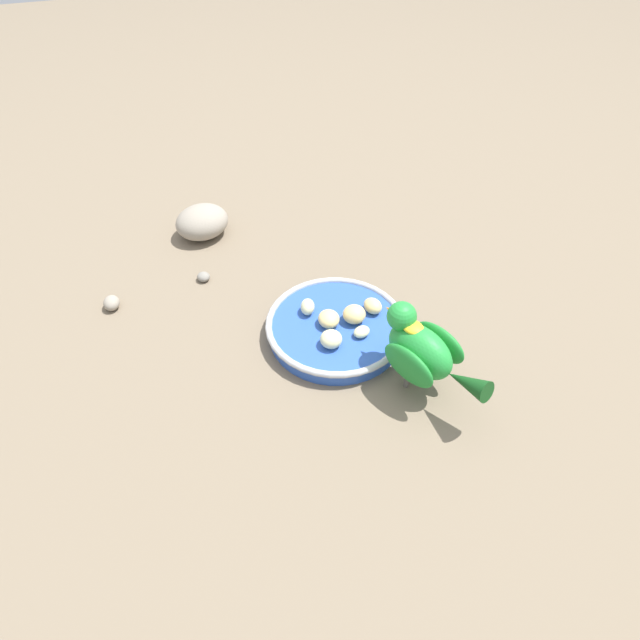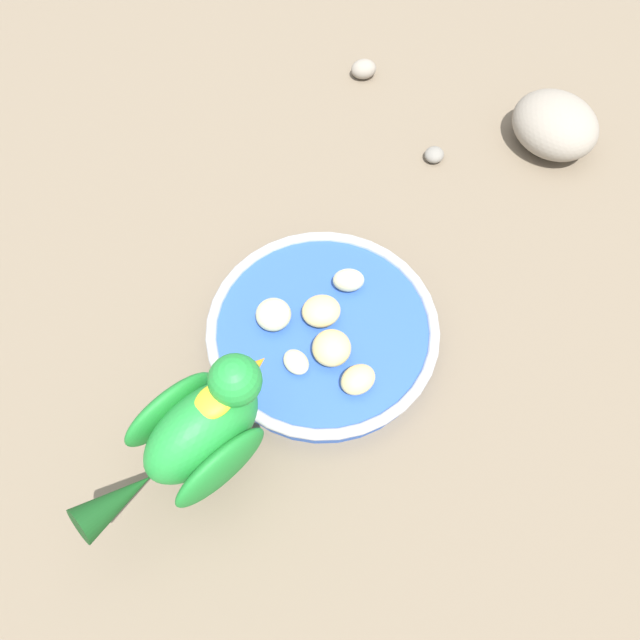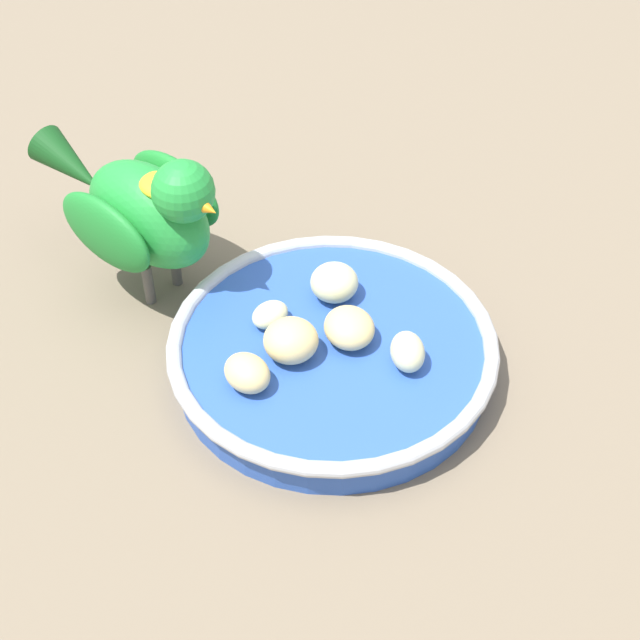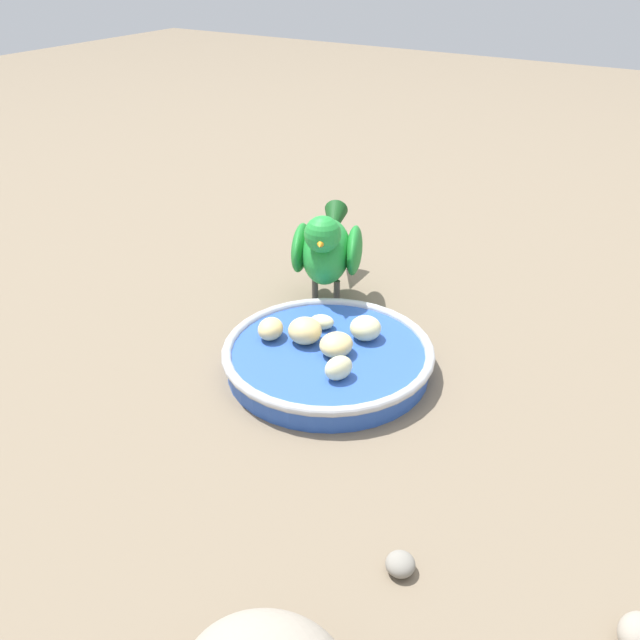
{
  "view_description": "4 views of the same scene",
  "coord_description": "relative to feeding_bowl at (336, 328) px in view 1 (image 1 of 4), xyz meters",
  "views": [
    {
      "loc": [
        -0.22,
        -0.61,
        0.63
      ],
      "look_at": [
        -0.04,
        -0.02,
        0.04
      ],
      "focal_mm": 31.95,
      "sensor_mm": 36.0,
      "label": 1
    },
    {
      "loc": [
        0.24,
        -0.11,
        0.53
      ],
      "look_at": [
        -0.01,
        -0.03,
        0.05
      ],
      "focal_mm": 35.29,
      "sensor_mm": 36.0,
      "label": 2
    },
    {
      "loc": [
        0.18,
        0.38,
        0.47
      ],
      "look_at": [
        -0.0,
        -0.01,
        0.06
      ],
      "focal_mm": 54.35,
      "sensor_mm": 36.0,
      "label": 3
    },
    {
      "loc": [
        -0.33,
        0.49,
        0.4
      ],
      "look_at": [
        -0.01,
        -0.01,
        0.06
      ],
      "focal_mm": 39.06,
      "sensor_mm": 36.0,
      "label": 4
    }
  ],
  "objects": [
    {
      "name": "pebble_0",
      "position": [
        -0.33,
        0.16,
        -0.01
      ],
      "size": [
        0.03,
        0.03,
        0.02
      ],
      "primitive_type": "ellipsoid",
      "rotation": [
        0.0,
        0.0,
        1.46
      ],
      "color": "gray",
      "rests_on": "ground_plane"
    },
    {
      "name": "apple_piece_1",
      "position": [
        0.06,
        0.01,
        0.02
      ],
      "size": [
        0.03,
        0.04,
        0.02
      ],
      "primitive_type": "ellipsoid",
      "rotation": [
        0.0,
        0.0,
        5.01
      ],
      "color": "#E5C67F",
      "rests_on": "feeding_bowl"
    },
    {
      "name": "rock_large",
      "position": [
        -0.16,
        0.32,
        0.01
      ],
      "size": [
        0.12,
        0.11,
        0.06
      ],
      "primitive_type": "ellipsoid",
      "rotation": [
        0.0,
        0.0,
        3.46
      ],
      "color": "gray",
      "rests_on": "ground_plane"
    },
    {
      "name": "apple_piece_5",
      "position": [
        0.03,
        -0.0,
        0.02
      ],
      "size": [
        0.04,
        0.04,
        0.03
      ],
      "primitive_type": "ellipsoid",
      "rotation": [
        0.0,
        0.0,
        5.96
      ],
      "color": "#E5C67F",
      "rests_on": "feeding_bowl"
    },
    {
      "name": "pebble_1",
      "position": [
        -0.18,
        0.19,
        -0.01
      ],
      "size": [
        0.03,
        0.03,
        0.01
      ],
      "primitive_type": "ellipsoid",
      "rotation": [
        0.0,
        0.0,
        2.06
      ],
      "color": "gray",
      "rests_on": "ground_plane"
    },
    {
      "name": "apple_piece_4",
      "position": [
        -0.03,
        0.04,
        0.02
      ],
      "size": [
        0.03,
        0.03,
        0.02
      ],
      "primitive_type": "ellipsoid",
      "rotation": [
        0.0,
        0.0,
        1.26
      ],
      "color": "beige",
      "rests_on": "feeding_bowl"
    },
    {
      "name": "feeding_bowl",
      "position": [
        0.0,
        0.0,
        0.0
      ],
      "size": [
        0.22,
        0.22,
        0.03
      ],
      "color": "#2D56B7",
      "rests_on": "ground_plane"
    },
    {
      "name": "apple_piece_3",
      "position": [
        -0.01,
        0.0,
        0.02
      ],
      "size": [
        0.03,
        0.04,
        0.02
      ],
      "primitive_type": "ellipsoid",
      "rotation": [
        0.0,
        0.0,
        1.5
      ],
      "color": "#E5C67F",
      "rests_on": "feeding_bowl"
    },
    {
      "name": "apple_piece_0",
      "position": [
        0.03,
        -0.03,
        0.02
      ],
      "size": [
        0.03,
        0.03,
        0.01
      ],
      "primitive_type": "ellipsoid",
      "rotation": [
        0.0,
        0.0,
        0.36
      ],
      "color": "beige",
      "rests_on": "feeding_bowl"
    },
    {
      "name": "apple_piece_2",
      "position": [
        -0.02,
        -0.04,
        0.02
      ],
      "size": [
        0.05,
        0.05,
        0.02
      ],
      "primitive_type": "ellipsoid",
      "rotation": [
        0.0,
        0.0,
        0.83
      ],
      "color": "beige",
      "rests_on": "feeding_bowl"
    },
    {
      "name": "ground_plane",
      "position": [
        0.02,
        0.02,
        -0.02
      ],
      "size": [
        4.0,
        4.0,
        0.0
      ],
      "primitive_type": "plane",
      "color": "#756651"
    },
    {
      "name": "parrot",
      "position": [
        0.08,
        -0.13,
        0.06
      ],
      "size": [
        0.11,
        0.17,
        0.13
      ],
      "rotation": [
        0.0,
        0.0,
        2.0
      ],
      "color": "#59544C",
      "rests_on": "ground_plane"
    }
  ]
}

